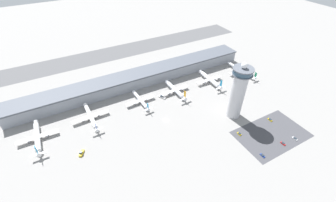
{
  "coord_description": "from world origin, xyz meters",
  "views": [
    {
      "loc": [
        -73.33,
        -139.04,
        148.18
      ],
      "look_at": [
        7.94,
        10.29,
        13.05
      ],
      "focal_mm": 24.0,
      "sensor_mm": 36.0,
      "label": 1
    }
  ],
  "objects": [
    {
      "name": "airplane_gate_charlie",
      "position": [
        -10.89,
        35.21,
        3.75
      ],
      "size": [
        31.92,
        35.84,
        11.02
      ],
      "color": "silver",
      "rests_on": "ground"
    },
    {
      "name": "ground_plane",
      "position": [
        0.0,
        0.0,
        0.0
      ],
      "size": [
        1000.0,
        1000.0,
        0.0
      ],
      "primitive_type": "plane",
      "color": "gray"
    },
    {
      "name": "airplane_gate_delta",
      "position": [
        29.67,
        33.44,
        4.22
      ],
      "size": [
        34.22,
        39.02,
        13.74
      ],
      "color": "silver",
      "rests_on": "ground"
    },
    {
      "name": "service_truck_catering",
      "position": [
        12.88,
        32.88,
        0.9
      ],
      "size": [
        6.11,
        8.23,
        2.6
      ],
      "color": "black",
      "rests_on": "ground"
    },
    {
      "name": "car_grey_coupe",
      "position": [
        73.83,
        -74.21,
        0.54
      ],
      "size": [
        1.79,
        4.36,
        1.41
      ],
      "color": "black",
      "rests_on": "ground"
    },
    {
      "name": "runway_strip",
      "position": [
        0.0,
        161.13,
        0.0
      ],
      "size": [
        411.47,
        44.0,
        0.01
      ],
      "primitive_type": "cube",
      "color": "#515154",
      "rests_on": "ground"
    },
    {
      "name": "control_tower",
      "position": [
        61.3,
        -24.96,
        28.6
      ],
      "size": [
        18.12,
        18.12,
        57.99
      ],
      "color": "#BCBCC1",
      "rests_on": "ground"
    },
    {
      "name": "airplane_gate_alpha",
      "position": [
        -109.26,
        30.32,
        4.05
      ],
      "size": [
        33.8,
        43.84,
        13.36
      ],
      "color": "white",
      "rests_on": "ground"
    },
    {
      "name": "parking_lot_surface",
      "position": [
        74.43,
        -61.43,
        0.0
      ],
      "size": [
        64.0,
        40.0,
        0.01
      ],
      "primitive_type": "cube",
      "color": "#424247",
      "rests_on": "ground"
    },
    {
      "name": "car_green_van",
      "position": [
        48.78,
        -74.91,
        0.54
      ],
      "size": [
        1.79,
        4.22,
        1.41
      ],
      "color": "black",
      "rests_on": "ground"
    },
    {
      "name": "service_truck_baggage",
      "position": [
        91.71,
        35.58,
        0.91
      ],
      "size": [
        5.42,
        5.87,
        2.62
      ],
      "color": "black",
      "rests_on": "ground"
    },
    {
      "name": "car_black_suv",
      "position": [
        87.48,
        -47.96,
        0.58
      ],
      "size": [
        1.8,
        4.77,
        1.5
      ],
      "color": "black",
      "rests_on": "ground"
    },
    {
      "name": "airplane_gate_foxtrot",
      "position": [
        123.44,
        31.13,
        3.95
      ],
      "size": [
        35.15,
        45.61,
        11.25
      ],
      "color": "silver",
      "rests_on": "ground"
    },
    {
      "name": "terminal_building",
      "position": [
        0.0,
        70.0,
        7.56
      ],
      "size": [
        274.31,
        25.0,
        14.92
      ],
      "color": "#9399A3",
      "rests_on": "ground"
    },
    {
      "name": "car_maroon_suv",
      "position": [
        87.51,
        -75.36,
        0.57
      ],
      "size": [
        1.93,
        4.76,
        1.48
      ],
      "color": "black",
      "rests_on": "ground"
    },
    {
      "name": "airplane_gate_echo",
      "position": [
        75.82,
        32.03,
        4.39
      ],
      "size": [
        33.18,
        41.13,
        14.12
      ],
      "color": "white",
      "rests_on": "ground"
    },
    {
      "name": "car_silver_sedan",
      "position": [
        48.79,
        -47.78,
        0.59
      ],
      "size": [
        1.98,
        4.08,
        1.51
      ],
      "color": "black",
      "rests_on": "ground"
    },
    {
      "name": "airplane_gate_bravo",
      "position": [
        -62.59,
        34.56,
        3.92
      ],
      "size": [
        35.08,
        42.82,
        12.12
      ],
      "color": "white",
      "rests_on": "ground"
    },
    {
      "name": "service_truck_fuel",
      "position": [
        -79.58,
        -2.68,
        1.1
      ],
      "size": [
        5.58,
        6.79,
        3.15
      ],
      "color": "black",
      "rests_on": "ground"
    }
  ]
}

